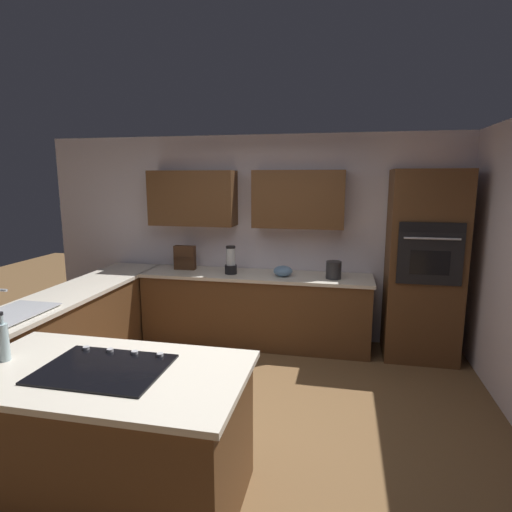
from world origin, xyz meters
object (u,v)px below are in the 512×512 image
Objects in this scene: blender at (231,262)px; oil_bottle at (3,341)px; wall_oven at (424,266)px; mixing_bowl at (283,271)px; cooktop at (104,368)px; sink_unit at (11,313)px; kettle at (334,270)px; spice_rack at (185,258)px.

oil_bottle is (0.77, 2.73, -0.02)m from blender.
wall_oven reaches higher than mixing_bowl.
blender is 0.66m from mixing_bowl.
cooktop is 2.33× the size of oil_bottle.
blender is at bearing -126.35° from sink_unit.
cooktop is at bearing 88.50° from blender.
wall_oven is 9.42× the size of mixing_bowl.
kettle is at bearing 2.52° from wall_oven.
spice_rack is (0.65, -0.13, 0.00)m from blender.
oil_bottle is at bearing 1.08° from cooktop.
spice_rack is (-0.78, -2.07, 0.14)m from sink_unit.
mixing_bowl is (-2.08, -1.94, 0.05)m from sink_unit.
sink_unit is at bearing -50.22° from oil_bottle.
wall_oven is 1.61m from mixing_bowl.
wall_oven reaches higher than cooktop.
cooktop is 3.03m from kettle.
cooktop is 2.73m from blender.
sink_unit is 2.02× the size of blender.
blender is at bearing 0.00° from mixing_bowl.
blender reaches higher than mixing_bowl.
cooktop is 0.71m from oil_bottle.
cooktop is at bearing 64.10° from kettle.
mixing_bowl is 0.60m from kettle.
mixing_bowl is at bearing 1.58° from wall_oven.
oil_bottle is at bearing 62.60° from mixing_bowl.
wall_oven is at bearing -178.42° from mixing_bowl.
wall_oven is at bearing -151.65° from sink_unit.
kettle is (-1.32, -2.72, 0.10)m from cooktop.
oil_bottle reaches higher than mixing_bowl.
kettle is 0.63× the size of oil_bottle.
blender is at bearing -91.50° from cooktop.
blender is at bearing 1.12° from wall_oven.
spice_rack is at bearing -5.62° from mixing_bowl.
sink_unit is 2.41m from blender.
wall_oven reaches higher than oil_bottle.
mixing_bowl is at bearing -117.40° from oil_bottle.
sink_unit reaches higher than kettle.
blender is 1.68× the size of kettle.
sink_unit is 2.27× the size of spice_rack.
wall_oven is 2.25m from blender.
mixing_bowl is (-0.72, -2.72, 0.06)m from cooktop.
oil_bottle reaches higher than cooktop.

